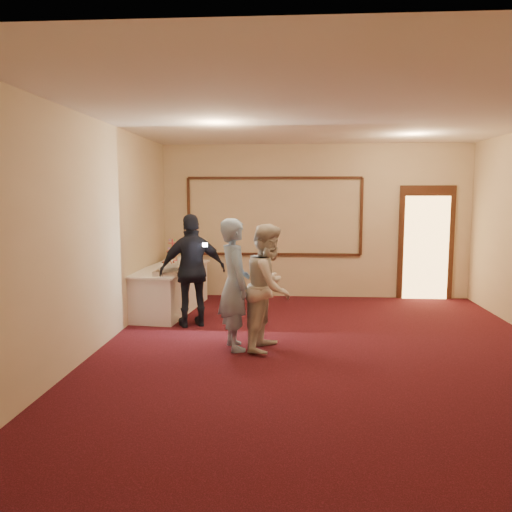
% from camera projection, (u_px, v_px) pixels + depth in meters
% --- Properties ---
extents(floor, '(7.00, 7.00, 0.00)m').
position_uv_depth(floor, '(326.00, 351.00, 6.51)').
color(floor, black).
rests_on(floor, ground).
extents(room_walls, '(6.04, 7.04, 3.02)m').
position_uv_depth(room_walls, '(329.00, 195.00, 6.27)').
color(room_walls, beige).
rests_on(room_walls, floor).
extents(wall_molding, '(3.45, 0.04, 1.55)m').
position_uv_depth(wall_molding, '(274.00, 216.00, 9.81)').
color(wall_molding, '#331E0F').
rests_on(wall_molding, room_walls).
extents(doorway, '(1.05, 0.07, 2.20)m').
position_uv_depth(doorway, '(426.00, 244.00, 9.66)').
color(doorway, '#331E0F').
rests_on(doorway, floor).
extents(buffet_table, '(1.09, 2.29, 0.77)m').
position_uv_depth(buffet_table, '(170.00, 289.00, 8.71)').
color(buffet_table, silver).
rests_on(buffet_table, floor).
extents(pavlova_tray, '(0.39, 0.56, 0.20)m').
position_uv_depth(pavlova_tray, '(168.00, 269.00, 7.86)').
color(pavlova_tray, silver).
rests_on(pavlova_tray, buffet_table).
extents(cupcake_stand, '(0.31, 0.31, 0.45)m').
position_uv_depth(cupcake_stand, '(173.00, 252.00, 9.61)').
color(cupcake_stand, '#E04457').
rests_on(cupcake_stand, buffet_table).
extents(plate_stack_a, '(0.17, 0.17, 0.14)m').
position_uv_depth(plate_stack_a, '(169.00, 263.00, 8.72)').
color(plate_stack_a, white).
rests_on(plate_stack_a, buffet_table).
extents(plate_stack_b, '(0.19, 0.19, 0.15)m').
position_uv_depth(plate_stack_b, '(182.00, 261.00, 8.96)').
color(plate_stack_b, white).
rests_on(plate_stack_b, buffet_table).
extents(tart, '(0.28, 0.28, 0.06)m').
position_uv_depth(tart, '(173.00, 269.00, 8.25)').
color(tart, white).
rests_on(tart, buffet_table).
extents(man, '(0.61, 0.74, 1.73)m').
position_uv_depth(man, '(235.00, 284.00, 6.52)').
color(man, '#8EB2DD').
rests_on(man, floor).
extents(woman, '(0.80, 0.93, 1.65)m').
position_uv_depth(woman, '(269.00, 287.00, 6.52)').
color(woman, silver).
rests_on(woman, floor).
extents(guest, '(1.10, 0.77, 1.74)m').
position_uv_depth(guest, '(193.00, 271.00, 7.65)').
color(guest, black).
rests_on(guest, floor).
extents(camera_flash, '(0.07, 0.04, 0.05)m').
position_uv_depth(camera_flash, '(205.00, 245.00, 7.33)').
color(camera_flash, white).
rests_on(camera_flash, guest).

